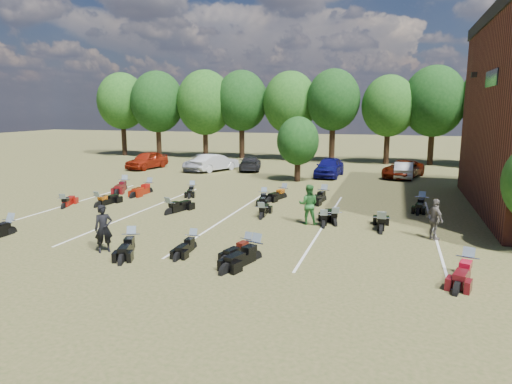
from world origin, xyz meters
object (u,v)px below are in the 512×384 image
at_px(motorcycle_0, 11,233).
at_px(person_grey, 435,219).
at_px(car_0, 147,160).
at_px(person_green, 308,204).
at_px(motorcycle_7, 64,208).
at_px(person_black, 104,229).
at_px(motorcycle_14, 125,190).
at_px(car_4, 329,167).
at_px(motorcycle_3, 255,259).

bearing_deg(motorcycle_0, person_grey, 12.33).
relative_size(car_0, person_green, 2.38).
bearing_deg(motorcycle_7, person_black, 119.80).
height_order(person_black, motorcycle_7, person_black).
xyz_separation_m(person_grey, motorcycle_0, (-18.14, -4.55, -0.89)).
bearing_deg(motorcycle_14, car_0, 95.55).
bearing_deg(car_0, person_grey, -27.41).
bearing_deg(car_0, car_4, 7.97).
height_order(car_4, person_green, person_green).
bearing_deg(person_grey, motorcycle_3, 95.50).
height_order(motorcycle_3, motorcycle_7, motorcycle_3).
bearing_deg(person_green, car_4, -90.90).
relative_size(person_green, person_grey, 1.09).
xyz_separation_m(person_black, person_grey, (12.47, 5.58, -0.05)).
distance_m(person_black, person_grey, 13.66).
relative_size(person_green, motorcycle_7, 0.93).
relative_size(car_0, motorcycle_7, 2.21).
bearing_deg(motorcycle_0, motorcycle_14, 95.15).
height_order(car_4, motorcycle_7, car_4).
relative_size(car_4, person_green, 2.39).
xyz_separation_m(car_4, person_grey, (6.88, -16.89, 0.10)).
height_order(person_black, motorcycle_14, person_black).
bearing_deg(motorcycle_14, person_grey, -35.73).
height_order(car_0, car_4, car_4).
distance_m(motorcycle_7, motorcycle_14, 6.14).
bearing_deg(motorcycle_3, motorcycle_0, -162.99).
bearing_deg(person_grey, car_0, 24.15).
xyz_separation_m(car_4, motorcycle_0, (-11.25, -21.45, -0.80)).
distance_m(person_green, motorcycle_14, 14.98).
xyz_separation_m(car_0, person_green, (18.09, -15.87, 0.19)).
relative_size(person_green, motorcycle_0, 0.86).
distance_m(person_grey, motorcycle_7, 19.49).
relative_size(person_grey, motorcycle_14, 0.71).
distance_m(person_green, motorcycle_0, 13.73).
height_order(car_4, motorcycle_0, car_4).
height_order(person_black, person_green, person_green).
relative_size(car_4, motorcycle_0, 2.05).
xyz_separation_m(car_0, motorcycle_3, (17.18, -21.66, -0.79)).
xyz_separation_m(car_4, motorcycle_14, (-12.61, -10.23, -0.80)).
distance_m(car_0, person_black, 25.17).
height_order(car_0, motorcycle_3, car_0).
relative_size(car_0, motorcycle_3, 1.91).
xyz_separation_m(car_0, motorcycle_0, (5.60, -21.48, -0.79)).
bearing_deg(motorcycle_7, motorcycle_3, 138.78).
distance_m(person_black, motorcycle_0, 5.83).
bearing_deg(person_green, motorcycle_3, 75.71).
height_order(car_0, motorcycle_7, car_0).
height_order(person_green, motorcycle_0, person_green).
xyz_separation_m(person_black, person_green, (6.83, 6.64, 0.04)).
distance_m(car_4, person_black, 23.16).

